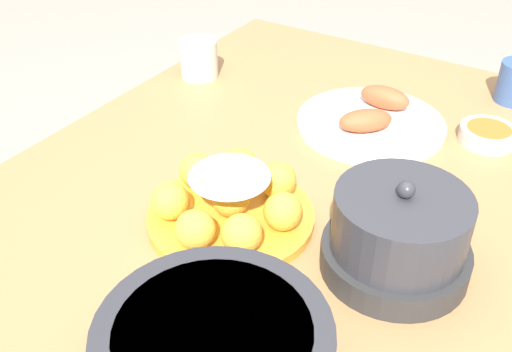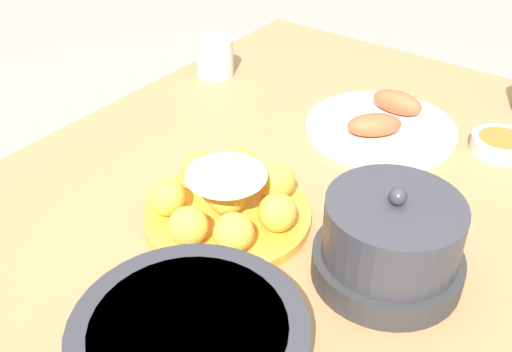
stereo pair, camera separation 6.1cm
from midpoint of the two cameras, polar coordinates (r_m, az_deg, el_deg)
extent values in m
cylinder|color=#A87547|center=(1.83, -0.52, 2.12)|extent=(0.06, 0.06, 0.75)
cube|color=#A87547|center=(1.05, 0.62, -0.51)|extent=(1.23, 0.88, 0.03)
cylinder|color=gold|center=(0.93, -4.43, -3.89)|extent=(0.26, 0.26, 0.02)
sphere|color=yellow|center=(0.86, -8.01, -5.05)|extent=(0.06, 0.06, 0.06)
sphere|color=yellow|center=(0.84, -3.44, -5.57)|extent=(0.06, 0.06, 0.06)
sphere|color=yellow|center=(0.88, 0.60, -3.42)|extent=(0.06, 0.06, 0.06)
sphere|color=yellow|center=(0.94, 0.26, -0.43)|extent=(0.06, 0.06, 0.06)
sphere|color=yellow|center=(0.98, -3.32, 1.01)|extent=(0.06, 0.06, 0.06)
sphere|color=yellow|center=(0.97, -7.38, 0.46)|extent=(0.06, 0.06, 0.06)
sphere|color=yellow|center=(0.91, -10.08, -2.40)|extent=(0.06, 0.06, 0.06)
ellipsoid|color=white|center=(0.89, -4.65, -0.01)|extent=(0.12, 0.12, 0.02)
sphere|color=yellow|center=(0.91, -4.54, -2.06)|extent=(0.06, 0.06, 0.06)
cylinder|color=brown|center=(0.68, -6.77, -14.65)|extent=(0.22, 0.22, 0.01)
cylinder|color=beige|center=(1.19, 19.84, 3.67)|extent=(0.10, 0.10, 0.03)
cylinder|color=#B26623|center=(1.18, 19.95, 4.15)|extent=(0.08, 0.08, 0.01)
cylinder|color=silver|center=(1.19, 9.41, 4.91)|extent=(0.29, 0.29, 0.01)
ellipsoid|color=#D1512D|center=(1.14, 8.89, 5.21)|extent=(0.11, 0.11, 0.04)
ellipsoid|color=#D1512D|center=(1.22, 10.79, 7.33)|extent=(0.05, 0.10, 0.05)
cylinder|color=beige|center=(1.37, -6.75, 11.01)|extent=(0.08, 0.08, 0.08)
cylinder|color=#2D2D2D|center=(0.86, 11.06, -7.63)|extent=(0.21, 0.21, 0.04)
cylinder|color=#333338|center=(0.82, 11.54, -4.39)|extent=(0.18, 0.18, 0.08)
sphere|color=#333338|center=(0.79, 12.00, -1.31)|extent=(0.02, 0.02, 0.02)
camera|label=1|loc=(0.03, -91.81, -1.26)|focal=42.00mm
camera|label=2|loc=(0.03, 88.19, 1.26)|focal=42.00mm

